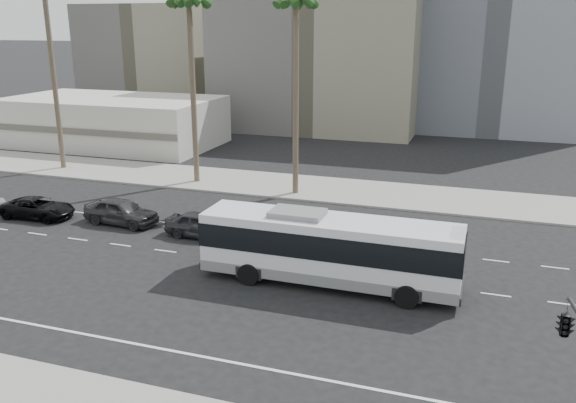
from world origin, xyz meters
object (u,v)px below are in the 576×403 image
at_px(palm_near, 296,2).
at_px(traffic_signal, 568,329).
at_px(car_b, 121,211).
at_px(palm_mid, 189,2).
at_px(car_c, 38,208).
at_px(city_bus, 329,248).
at_px(car_a, 202,225).

bearing_deg(palm_near, traffic_signal, -57.34).
bearing_deg(traffic_signal, car_b, 140.11).
bearing_deg(palm_mid, car_b, -89.35).
xyz_separation_m(car_b, car_c, (-6.02, -0.68, -0.17)).
xyz_separation_m(city_bus, car_b, (-15.16, 4.69, -1.08)).
xyz_separation_m(city_bus, palm_mid, (-15.28, 15.64, 12.16)).
xyz_separation_m(car_b, traffic_signal, (24.64, -14.82, 3.56)).
xyz_separation_m(car_b, palm_mid, (-0.12, 10.95, 13.25)).
relative_size(city_bus, car_a, 2.79).
height_order(city_bus, palm_mid, palm_mid).
xyz_separation_m(city_bus, palm_near, (-6.56, 14.90, 12.04)).
height_order(traffic_signal, palm_near, palm_near).
height_order(car_b, car_c, car_b).
bearing_deg(car_b, palm_mid, 5.70).
bearing_deg(traffic_signal, car_c, 146.37).
bearing_deg(traffic_signal, car_a, 133.61).
distance_m(car_c, traffic_signal, 33.96).
distance_m(car_c, palm_near, 22.55).
relative_size(city_bus, palm_near, 0.83).
bearing_deg(city_bus, car_b, 162.98).
xyz_separation_m(city_bus, car_a, (-9.03, 4.09, -1.15)).
bearing_deg(car_c, palm_mid, -29.50).
bearing_deg(city_bus, palm_near, 113.95).
height_order(car_b, traffic_signal, traffic_signal).
height_order(traffic_signal, palm_mid, palm_mid).
distance_m(car_a, palm_near, 17.23).
relative_size(palm_near, palm_mid, 0.98).
distance_m(palm_near, palm_mid, 8.75).
distance_m(city_bus, car_c, 21.59).
bearing_deg(city_bus, car_a, 155.80).
bearing_deg(car_a, car_b, 87.55).
bearing_deg(palm_mid, traffic_signal, -46.13).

